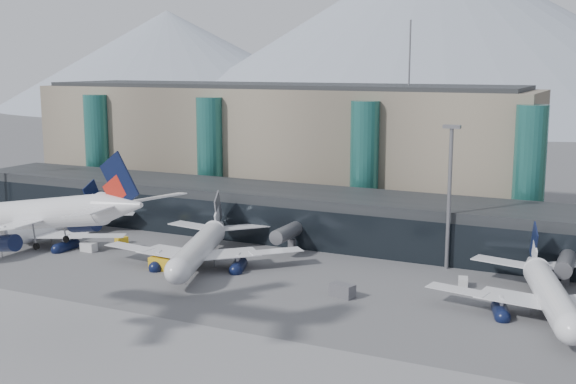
% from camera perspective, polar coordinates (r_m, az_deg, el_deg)
% --- Properties ---
extents(ground, '(900.00, 900.00, 0.00)m').
position_cam_1_polar(ground, '(102.31, -11.20, -10.69)').
color(ground, '#515154').
rests_on(ground, ground).
extents(runway_strip, '(400.00, 40.00, 0.04)m').
position_cam_1_polar(runway_strip, '(91.69, -16.96, -13.45)').
color(runway_strip, slate).
rests_on(runway_strip, ground).
extents(runway_markings, '(128.00, 1.00, 0.02)m').
position_cam_1_polar(runway_markings, '(91.68, -16.96, -13.43)').
color(runway_markings, gold).
rests_on(runway_markings, ground).
extents(concourse, '(170.00, 27.00, 10.00)m').
position_cam_1_polar(concourse, '(149.20, 2.06, -1.90)').
color(concourse, black).
rests_on(concourse, ground).
extents(terminal_main, '(130.00, 30.00, 31.00)m').
position_cam_1_polar(terminal_main, '(186.90, -0.99, 3.79)').
color(terminal_main, gray).
rests_on(terminal_main, ground).
extents(teal_towers, '(116.40, 19.40, 46.00)m').
position_cam_1_polar(teal_towers, '(168.43, -0.38, 2.61)').
color(teal_towers, '#246660').
rests_on(teal_towers, ground).
extents(mountain_ridge, '(910.00, 400.00, 110.00)m').
position_cam_1_polar(mountain_ridge, '(458.19, 20.67, 10.69)').
color(mountain_ridge, gray).
rests_on(mountain_ridge, ground).
extents(lightmast_mid, '(3.00, 1.20, 25.60)m').
position_cam_1_polar(lightmast_mid, '(129.10, 12.64, 0.24)').
color(lightmast_mid, slate).
rests_on(lightmast_mid, ground).
extents(hero_jet, '(34.65, 34.55, 11.23)m').
position_cam_1_polar(hero_jet, '(97.89, -17.74, -1.06)').
color(hero_jet, silver).
rests_on(hero_jet, ground).
extents(jet_parked_left, '(38.44, 37.14, 12.38)m').
position_cam_1_polar(jet_parked_left, '(154.92, -18.28, -2.07)').
color(jet_parked_left, silver).
rests_on(jet_parked_left, ground).
extents(jet_parked_mid, '(36.65, 38.84, 12.48)m').
position_cam_1_polar(jet_parked_mid, '(132.55, -6.75, -3.61)').
color(jet_parked_mid, silver).
rests_on(jet_parked_mid, ground).
extents(jet_parked_right, '(35.49, 37.02, 11.88)m').
position_cam_1_polar(jet_parked_right, '(113.47, 19.80, -6.62)').
color(jet_parked_right, silver).
rests_on(jet_parked_right, ground).
extents(veh_a, '(3.14, 1.86, 1.73)m').
position_cam_1_polar(veh_a, '(145.78, -15.47, -4.21)').
color(veh_a, silver).
rests_on(veh_a, ground).
extents(veh_b, '(2.14, 2.73, 1.38)m').
position_cam_1_polar(veh_b, '(150.35, -13.02, -3.74)').
color(veh_b, yellow).
rests_on(veh_b, ground).
extents(veh_c, '(4.24, 3.00, 2.13)m').
position_cam_1_polar(veh_c, '(114.04, 4.34, -7.76)').
color(veh_c, '#504F55').
rests_on(veh_c, ground).
extents(veh_d, '(2.38, 2.69, 1.36)m').
position_cam_1_polar(veh_d, '(123.29, 20.08, -7.17)').
color(veh_d, silver).
rests_on(veh_d, ground).
extents(veh_f, '(2.99, 3.91, 1.94)m').
position_cam_1_polar(veh_f, '(167.93, -17.74, -2.42)').
color(veh_f, '#504F55').
rests_on(veh_f, ground).
extents(veh_g, '(2.03, 2.86, 1.52)m').
position_cam_1_polar(veh_g, '(122.19, 13.66, -6.95)').
color(veh_g, silver).
rests_on(veh_g, ground).
extents(veh_h, '(4.31, 2.61, 2.26)m').
position_cam_1_polar(veh_h, '(130.11, -9.98, -5.59)').
color(veh_h, yellow).
rests_on(veh_h, ground).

